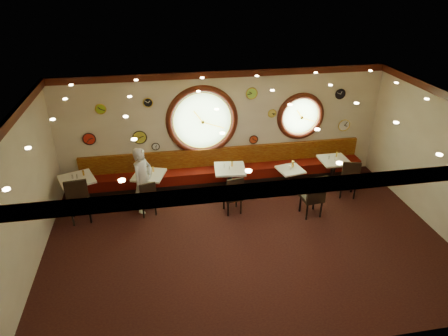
% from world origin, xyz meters
% --- Properties ---
extents(floor, '(9.00, 6.00, 0.00)m').
position_xyz_m(floor, '(0.00, 0.00, 0.00)').
color(floor, black).
rests_on(floor, ground).
extents(ceiling, '(9.00, 6.00, 0.02)m').
position_xyz_m(ceiling, '(0.00, 0.00, 3.20)').
color(ceiling, gold).
rests_on(ceiling, wall_back).
extents(wall_back, '(9.00, 0.02, 3.20)m').
position_xyz_m(wall_back, '(0.00, 3.00, 1.60)').
color(wall_back, beige).
rests_on(wall_back, floor).
extents(wall_front, '(9.00, 0.02, 3.20)m').
position_xyz_m(wall_front, '(0.00, -3.00, 1.60)').
color(wall_front, beige).
rests_on(wall_front, floor).
extents(wall_left, '(0.02, 6.00, 3.20)m').
position_xyz_m(wall_left, '(-4.50, 0.00, 1.60)').
color(wall_left, beige).
rests_on(wall_left, floor).
extents(wall_right, '(0.02, 6.00, 3.20)m').
position_xyz_m(wall_right, '(4.50, 0.00, 1.60)').
color(wall_right, beige).
rests_on(wall_right, floor).
extents(molding_back, '(9.00, 0.10, 0.18)m').
position_xyz_m(molding_back, '(0.00, 2.95, 3.11)').
color(molding_back, '#3D130B').
rests_on(molding_back, wall_back).
extents(molding_front, '(9.00, 0.10, 0.18)m').
position_xyz_m(molding_front, '(0.00, -2.95, 3.11)').
color(molding_front, '#3D130B').
rests_on(molding_front, wall_back).
extents(molding_left, '(0.10, 6.00, 0.18)m').
position_xyz_m(molding_left, '(-4.45, 0.00, 3.11)').
color(molding_left, '#3D130B').
rests_on(molding_left, wall_back).
extents(banquette_base, '(8.00, 0.55, 0.20)m').
position_xyz_m(banquette_base, '(0.00, 2.72, 0.10)').
color(banquette_base, black).
rests_on(banquette_base, floor).
extents(banquette_seat, '(8.00, 0.55, 0.30)m').
position_xyz_m(banquette_seat, '(0.00, 2.72, 0.35)').
color(banquette_seat, '#540C07').
rests_on(banquette_seat, banquette_base).
extents(banquette_back, '(8.00, 0.10, 0.55)m').
position_xyz_m(banquette_back, '(0.00, 2.94, 0.75)').
color(banquette_back, '#661408').
rests_on(banquette_back, wall_back).
extents(porthole_left_glass, '(1.66, 0.02, 1.66)m').
position_xyz_m(porthole_left_glass, '(-0.60, 3.00, 1.85)').
color(porthole_left_glass, '#99CC7A').
rests_on(porthole_left_glass, wall_back).
extents(porthole_left_frame, '(1.98, 0.18, 1.98)m').
position_xyz_m(porthole_left_frame, '(-0.60, 2.98, 1.85)').
color(porthole_left_frame, '#3D130B').
rests_on(porthole_left_frame, wall_back).
extents(porthole_left_ring, '(1.61, 0.03, 1.61)m').
position_xyz_m(porthole_left_ring, '(-0.60, 2.95, 1.85)').
color(porthole_left_ring, gold).
rests_on(porthole_left_ring, wall_back).
extents(porthole_right_glass, '(1.10, 0.02, 1.10)m').
position_xyz_m(porthole_right_glass, '(2.20, 3.00, 1.80)').
color(porthole_right_glass, '#99CC7A').
rests_on(porthole_right_glass, wall_back).
extents(porthole_right_frame, '(1.38, 0.18, 1.38)m').
position_xyz_m(porthole_right_frame, '(2.20, 2.98, 1.80)').
color(porthole_right_frame, '#3D130B').
rests_on(porthole_right_frame, wall_back).
extents(porthole_right_ring, '(1.09, 0.03, 1.09)m').
position_xyz_m(porthole_right_ring, '(2.20, 2.95, 1.80)').
color(porthole_right_ring, gold).
rests_on(porthole_right_ring, wall_back).
extents(wall_clock_0, '(0.34, 0.03, 0.34)m').
position_xyz_m(wall_clock_0, '(3.55, 2.96, 1.45)').
color(wall_clock_0, white).
rests_on(wall_clock_0, wall_back).
extents(wall_clock_1, '(0.30, 0.03, 0.30)m').
position_xyz_m(wall_clock_1, '(0.75, 2.96, 2.55)').
color(wall_clock_1, '#96D342').
rests_on(wall_clock_1, wall_back).
extents(wall_clock_2, '(0.24, 0.03, 0.24)m').
position_xyz_m(wall_clock_2, '(0.85, 2.96, 1.20)').
color(wall_clock_2, red).
rests_on(wall_clock_2, wall_back).
extents(wall_clock_3, '(0.36, 0.03, 0.36)m').
position_xyz_m(wall_clock_3, '(-2.30, 2.96, 1.50)').
color(wall_clock_3, gold).
rests_on(wall_clock_3, wall_back).
extents(wall_clock_4, '(0.22, 0.03, 0.22)m').
position_xyz_m(wall_clock_4, '(1.35, 2.96, 1.95)').
color(wall_clock_4, '#D9C648').
rests_on(wall_clock_4, wall_back).
extents(wall_clock_5, '(0.32, 0.03, 0.32)m').
position_xyz_m(wall_clock_5, '(-3.60, 2.96, 1.55)').
color(wall_clock_5, red).
rests_on(wall_clock_5, wall_back).
extents(wall_clock_6, '(0.20, 0.03, 0.20)m').
position_xyz_m(wall_clock_6, '(-1.90, 2.96, 1.20)').
color(wall_clock_6, white).
rests_on(wall_clock_6, wall_back).
extents(wall_clock_7, '(0.28, 0.03, 0.28)m').
position_xyz_m(wall_clock_7, '(3.30, 2.96, 2.40)').
color(wall_clock_7, black).
rests_on(wall_clock_7, wall_back).
extents(wall_clock_8, '(0.26, 0.03, 0.26)m').
position_xyz_m(wall_clock_8, '(-3.20, 2.96, 2.35)').
color(wall_clock_8, '#92C026').
rests_on(wall_clock_8, wall_back).
extents(wall_clock_9, '(0.24, 0.03, 0.24)m').
position_xyz_m(wall_clock_9, '(-2.00, 2.96, 2.45)').
color(wall_clock_9, black).
rests_on(wall_clock_9, wall_back).
extents(table_a, '(1.03, 1.03, 0.88)m').
position_xyz_m(table_a, '(-3.90, 2.07, 0.56)').
color(table_a, black).
rests_on(table_a, floor).
extents(table_b, '(0.95, 0.95, 0.83)m').
position_xyz_m(table_b, '(-2.13, 2.07, 0.52)').
color(table_b, black).
rests_on(table_b, floor).
extents(table_c, '(0.87, 0.87, 0.87)m').
position_xyz_m(table_c, '(-0.02, 1.97, 0.55)').
color(table_c, black).
rests_on(table_c, floor).
extents(table_d, '(0.75, 0.75, 0.70)m').
position_xyz_m(table_d, '(1.65, 1.95, 0.44)').
color(table_d, black).
rests_on(table_d, floor).
extents(table_e, '(0.77, 0.77, 0.84)m').
position_xyz_m(table_e, '(2.93, 2.04, 0.53)').
color(table_e, black).
rests_on(table_e, floor).
extents(chair_a, '(0.58, 0.58, 0.75)m').
position_xyz_m(chair_a, '(-3.80, 1.41, 0.70)').
color(chair_a, black).
rests_on(chair_a, floor).
extents(chair_b, '(0.49, 0.49, 0.59)m').
position_xyz_m(chair_b, '(-2.19, 1.44, 0.54)').
color(chair_b, black).
rests_on(chair_b, floor).
extents(chair_c, '(0.50, 0.50, 0.65)m').
position_xyz_m(chair_c, '(-0.08, 1.15, 0.60)').
color(chair_c, black).
rests_on(chair_c, floor).
extents(chair_d, '(0.53, 0.53, 0.72)m').
position_xyz_m(chair_d, '(1.83, 0.67, 0.67)').
color(chair_d, black).
rests_on(chair_d, floor).
extents(chair_e, '(0.56, 0.56, 0.68)m').
position_xyz_m(chair_e, '(3.09, 1.39, 0.63)').
color(chair_e, black).
rests_on(chair_e, floor).
extents(condiment_a_salt, '(0.04, 0.04, 0.11)m').
position_xyz_m(condiment_a_salt, '(-3.99, 2.07, 0.93)').
color(condiment_a_salt, silver).
rests_on(condiment_a_salt, table_a).
extents(condiment_b_salt, '(0.04, 0.04, 0.11)m').
position_xyz_m(condiment_b_salt, '(-2.21, 2.19, 0.89)').
color(condiment_b_salt, silver).
rests_on(condiment_b_salt, table_b).
extents(condiment_c_salt, '(0.04, 0.04, 0.10)m').
position_xyz_m(condiment_c_salt, '(-0.16, 2.03, 0.92)').
color(condiment_c_salt, silver).
rests_on(condiment_c_salt, table_c).
extents(condiment_d_salt, '(0.03, 0.03, 0.09)m').
position_xyz_m(condiment_d_salt, '(1.62, 1.97, 0.75)').
color(condiment_d_salt, silver).
rests_on(condiment_d_salt, table_d).
extents(condiment_a_pepper, '(0.04, 0.04, 0.10)m').
position_xyz_m(condiment_a_pepper, '(-3.89, 2.06, 0.93)').
color(condiment_a_pepper, silver).
rests_on(condiment_a_pepper, table_a).
extents(condiment_b_pepper, '(0.03, 0.03, 0.09)m').
position_xyz_m(condiment_b_pepper, '(-2.16, 2.07, 0.88)').
color(condiment_b_pepper, '#B9B8BD').
rests_on(condiment_b_pepper, table_b).
extents(condiment_c_pepper, '(0.03, 0.03, 0.09)m').
position_xyz_m(condiment_c_pepper, '(-0.05, 1.88, 0.91)').
color(condiment_c_pepper, silver).
rests_on(condiment_c_pepper, table_c).
extents(condiment_d_pepper, '(0.03, 0.03, 0.09)m').
position_xyz_m(condiment_d_pepper, '(1.65, 1.94, 0.74)').
color(condiment_d_pepper, silver).
rests_on(condiment_d_pepper, table_d).
extents(condiment_a_bottle, '(0.04, 0.04, 0.14)m').
position_xyz_m(condiment_a_bottle, '(-3.75, 2.20, 0.95)').
color(condiment_a_bottle, gold).
rests_on(condiment_a_bottle, table_a).
extents(condiment_b_bottle, '(0.05, 0.05, 0.15)m').
position_xyz_m(condiment_b_bottle, '(-2.01, 2.19, 0.91)').
color(condiment_b_bottle, gold).
rests_on(condiment_b_bottle, table_b).
extents(condiment_c_bottle, '(0.05, 0.05, 0.16)m').
position_xyz_m(condiment_c_bottle, '(0.05, 2.06, 0.95)').
color(condiment_c_bottle, gold).
rests_on(condiment_c_bottle, table_c).
extents(condiment_d_bottle, '(0.06, 0.06, 0.18)m').
position_xyz_m(condiment_d_bottle, '(1.74, 2.05, 0.79)').
color(condiment_d_bottle, gold).
rests_on(condiment_d_bottle, table_d).
extents(condiment_e_salt, '(0.03, 0.03, 0.09)m').
position_xyz_m(condiment_e_salt, '(2.79, 2.09, 0.88)').
color(condiment_e_salt, '#B9B9BD').
rests_on(condiment_e_salt, table_e).
extents(condiment_e_pepper, '(0.04, 0.04, 0.10)m').
position_xyz_m(condiment_e_pepper, '(2.93, 2.00, 0.89)').
color(condiment_e_pepper, silver).
rests_on(condiment_e_pepper, table_e).
extents(condiment_e_bottle, '(0.05, 0.05, 0.16)m').
position_xyz_m(condiment_e_bottle, '(3.05, 2.18, 0.92)').
color(condiment_e_bottle, gold).
rests_on(condiment_e_bottle, table_e).
extents(waiter, '(0.71, 0.75, 1.72)m').
position_xyz_m(waiter, '(-2.27, 1.71, 0.86)').
color(waiter, silver).
rests_on(waiter, floor).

